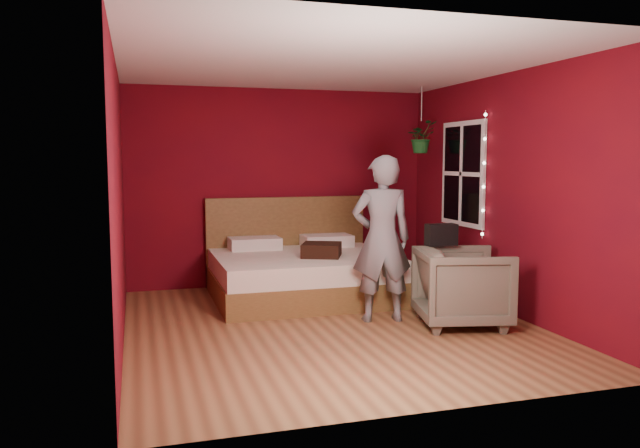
% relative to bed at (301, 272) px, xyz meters
% --- Properties ---
extents(floor, '(4.50, 4.50, 0.00)m').
position_rel_bed_xyz_m(floor, '(-0.07, -1.39, -0.31)').
color(floor, '#96643C').
rests_on(floor, ground).
extents(room_walls, '(4.04, 4.54, 2.62)m').
position_rel_bed_xyz_m(room_walls, '(-0.07, -1.39, 1.37)').
color(room_walls, maroon).
rests_on(room_walls, ground).
extents(window, '(0.05, 0.97, 1.27)m').
position_rel_bed_xyz_m(window, '(1.90, -0.49, 1.19)').
color(window, white).
rests_on(window, room_walls).
extents(fairy_lights, '(0.04, 0.04, 1.45)m').
position_rel_bed_xyz_m(fairy_lights, '(1.87, -1.02, 1.19)').
color(fairy_lights, silver).
rests_on(fairy_lights, room_walls).
extents(bed, '(2.14, 1.82, 1.18)m').
position_rel_bed_xyz_m(bed, '(0.00, 0.00, 0.00)').
color(bed, brown).
rests_on(bed, ground).
extents(person, '(0.68, 0.50, 1.72)m').
position_rel_bed_xyz_m(person, '(0.50, -1.34, 0.55)').
color(person, slate).
rests_on(person, ground).
extents(armchair, '(1.04, 1.02, 0.79)m').
position_rel_bed_xyz_m(armchair, '(1.21, -1.76, 0.09)').
color(armchair, '#666050').
rests_on(armchair, ground).
extents(handbag, '(0.32, 0.17, 0.22)m').
position_rel_bed_xyz_m(handbag, '(1.10, -1.50, 0.60)').
color(handbag, black).
rests_on(handbag, armchair).
extents(throw_pillow, '(0.58, 0.58, 0.16)m').
position_rel_bed_xyz_m(throw_pillow, '(0.17, -0.31, 0.31)').
color(throw_pillow, black).
rests_on(throw_pillow, bed).
extents(hanging_plant, '(0.45, 0.41, 0.85)m').
position_rel_bed_xyz_m(hanging_plant, '(1.63, 0.12, 1.65)').
color(hanging_plant, silver).
rests_on(hanging_plant, room_walls).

